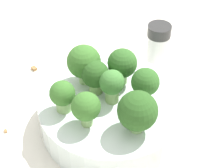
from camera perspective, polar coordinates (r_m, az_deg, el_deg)
name	(u,v)px	position (r m, az deg, el deg)	size (l,w,h in m)	color
ground_plane	(112,124)	(0.52, 0.00, -6.06)	(3.00, 3.00, 0.00)	silver
bowl	(112,112)	(0.50, 0.00, -4.35)	(0.19, 0.19, 0.04)	silver
broccoli_floret_0	(109,86)	(0.47, -0.43, -0.35)	(0.03, 0.03, 0.05)	#7A9E5B
broccoli_floret_1	(145,83)	(0.47, 5.09, 0.15)	(0.04, 0.04, 0.05)	#84AD66
broccoli_floret_2	(122,64)	(0.49, 1.58, 3.06)	(0.04, 0.04, 0.05)	#7A9E5B
broccoli_floret_3	(86,108)	(0.44, -3.98, -3.60)	(0.04, 0.04, 0.05)	#84AD66
broccoli_floret_4	(84,62)	(0.50, -4.30, 3.30)	(0.05, 0.05, 0.06)	#8EB770
broccoli_floret_5	(138,112)	(0.43, 3.91, -4.21)	(0.05, 0.05, 0.06)	#8EB770
broccoli_floret_6	(63,95)	(0.46, -7.54, -1.74)	(0.03, 0.03, 0.04)	#84AD66
broccoli_floret_7	(95,76)	(0.48, -2.55, 1.28)	(0.04, 0.04, 0.05)	#7A9E5B
pepper_shaker	(158,47)	(0.59, 6.99, 5.63)	(0.04, 0.04, 0.08)	silver
almond_crumb_1	(5,130)	(0.53, -15.93, -6.82)	(0.01, 0.00, 0.01)	olive
almond_crumb_3	(34,67)	(0.62, -11.81, 2.50)	(0.01, 0.01, 0.01)	olive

